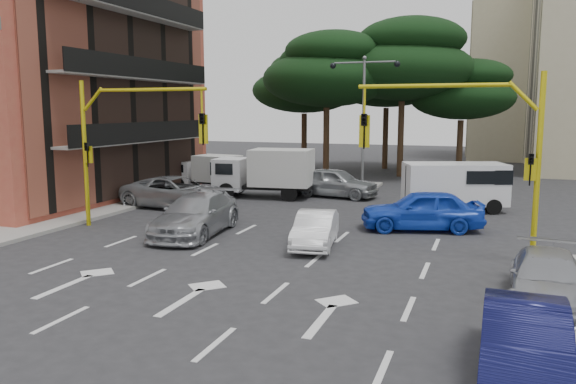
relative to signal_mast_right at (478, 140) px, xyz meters
name	(u,v)px	position (x,y,z in m)	size (l,w,h in m)	color
ground	(258,255)	(-6.80, -1.99, -3.88)	(120.00, 120.00, 0.00)	#28282B
median_strip	(362,189)	(-6.80, 14.01, -3.81)	(1.40, 6.00, 0.15)	gray
apartment_orange	(18,73)	(-24.76, 6.01, 2.97)	(15.19, 16.15, 13.70)	#AB4335
apartment_beige_far	(559,72)	(6.15, 42.01, 4.47)	(16.20, 12.15, 16.70)	#C2B792
pine_left_near	(328,70)	(-10.75, 19.96, 3.72)	(9.15, 9.15, 10.23)	#382616
pine_center	(404,60)	(-5.75, 21.96, 4.41)	(9.98, 9.98, 11.16)	#382616
pine_left_far	(305,83)	(-13.75, 23.96, 3.03)	(8.32, 8.32, 9.30)	#382616
pine_right	(463,90)	(-1.75, 23.96, 2.33)	(7.49, 7.49, 8.37)	#382616
pine_back	(388,74)	(-7.75, 26.96, 3.72)	(9.15, 9.15, 10.23)	#382616
signal_mast_right	(478,140)	(0.00, 0.00, 0.00)	(5.79, 0.37, 6.00)	gold
signal_mast_left	(120,133)	(-13.61, 0.00, 0.00)	(5.79, 0.37, 6.00)	gold
street_lamp_center	(364,99)	(-6.80, 14.01, 1.54)	(4.16, 0.36, 7.77)	slate
car_white_hatch	(315,229)	(-5.35, -0.20, -3.26)	(1.31, 3.77, 1.24)	silver
car_blue_compact	(422,210)	(-2.12, 3.86, -3.06)	(1.94, 4.82, 1.64)	blue
car_silver_wagon	(196,215)	(-10.30, 0.06, -3.11)	(2.17, 5.33, 1.55)	#9B9DA2
car_silver_cross_a	(176,192)	(-14.18, 5.01, -3.11)	(2.57, 5.57, 1.55)	#9DA1A5
car_silver_cross_b	(335,182)	(-7.68, 11.01, -3.07)	(1.93, 4.81, 1.64)	#9CA0A4
car_navy_parked	(525,343)	(1.15, -8.48, -3.19)	(1.47, 4.21, 1.39)	#0B0C39
car_silver_parked	(547,279)	(1.90, -3.92, -3.24)	(1.79, 4.41, 1.28)	#9B9DA3
van_white	(454,187)	(-1.18, 8.84, -2.71)	(2.12, 4.69, 2.34)	white
box_truck_a	(207,172)	(-15.80, 11.28, -2.83)	(1.80, 4.28, 2.10)	white
box_truck_b	(264,173)	(-11.30, 9.51, -2.54)	(2.30, 5.47, 2.69)	silver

